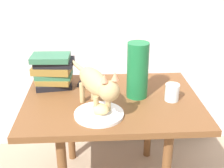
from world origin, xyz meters
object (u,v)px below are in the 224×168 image
Objects in this scene: book_stack at (53,71)px; tv_remote at (92,85)px; cat at (97,84)px; plate at (99,114)px; side_table at (112,110)px; candle_jar at (172,93)px; bread_roll at (101,109)px; green_vase at (138,70)px.

tv_remote is at bearing -2.95° from book_stack.
tv_remote is at bearing 95.72° from cat.
plate is 0.51× the size of cat.
side_table is 10.30× the size of candle_jar.
cat is (-0.08, -0.11, 0.20)m from side_table.
book_stack reaches higher than tv_remote.
candle_jar reaches higher than plate.
side_table is at bearing 70.90° from bread_roll.
green_vase is at bearing 46.31° from bread_roll.
side_table is 5.83× the size of tv_remote.
green_vase is (0.43, -0.14, 0.05)m from book_stack.
bread_roll reaches higher than tv_remote.
candle_jar is at bearing -18.52° from green_vase.
bread_roll is (0.01, -0.01, 0.03)m from plate.
side_table is 0.24m from green_vase.
cat is 0.24m from green_vase.
book_stack is at bearing -170.79° from tv_remote.
candle_jar is (0.36, 0.14, -0.00)m from bread_roll.
plate is (-0.07, -0.16, 0.07)m from side_table.
bread_roll is (-0.06, -0.18, 0.11)m from side_table.
candle_jar is at bearing 11.59° from cat.
green_vase is 0.29m from tv_remote.
green_vase is at bearing 43.38° from plate.
plate is at bearing -136.62° from green_vase.
green_vase is 1.88× the size of tv_remote.
cat is at bearing -168.41° from candle_jar.
plate reaches higher than side_table.
bread_roll is at bearing -158.26° from candle_jar.
book_stack reaches higher than plate.
plate is 0.14m from cat.
book_stack is 0.63m from candle_jar.
candle_jar reaches higher than tv_remote.
plate is 1.00× the size of book_stack.
side_table is at bearing 173.38° from candle_jar.
green_vase is 0.20m from candle_jar.
tv_remote is at bearing 96.12° from plate.
bread_roll is at bearing -53.92° from book_stack.
green_vase is at bearing 9.61° from side_table.
cat is at bearing -72.13° from tv_remote.
cat reaches higher than tv_remote.
plate is at bearing -160.33° from candle_jar.
book_stack reaches higher than bread_roll.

